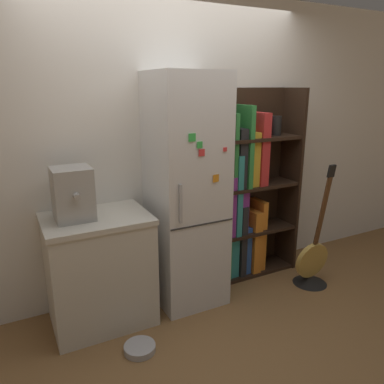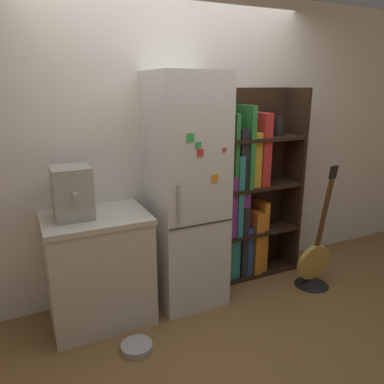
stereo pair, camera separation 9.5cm
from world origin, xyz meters
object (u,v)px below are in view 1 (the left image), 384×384
Objects in this scene: espresso_machine at (73,194)px; refrigerator at (186,192)px; guitar at (311,267)px; pet_bowl at (140,348)px; bookshelf at (245,195)px.

refrigerator is at bearing -0.65° from espresso_machine.
refrigerator is 1.45m from guitar.
espresso_machine is at bearing 118.75° from pet_bowl.
pet_bowl is (-0.63, -0.51, -0.94)m from refrigerator.
refrigerator reaches higher than pet_bowl.
refrigerator is 0.74m from bookshelf.
bookshelf is 4.71× the size of espresso_machine.
refrigerator reaches higher than espresso_machine.
guitar is at bearing -16.88° from refrigerator.
pet_bowl is at bearing -175.02° from guitar.
refrigerator is 1.64× the size of guitar.
guitar is 5.20× the size of pet_bowl.
bookshelf is at bearing 26.14° from pet_bowl.
espresso_machine is (-1.62, -0.14, 0.26)m from bookshelf.
guitar is at bearing -9.91° from espresso_machine.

